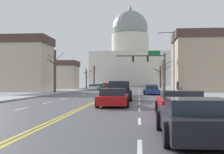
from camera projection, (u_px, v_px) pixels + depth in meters
name	position (u px, v px, depth m)	size (l,w,h in m)	color
ground	(110.00, 95.00, 36.88)	(20.00, 180.00, 0.20)	#49494E
signal_gantry	(151.00, 62.00, 49.50)	(7.91, 0.41, 6.47)	#28282D
street_lamp_right	(172.00, 57.00, 41.81)	(2.26, 0.24, 8.33)	#333338
capitol_building	(130.00, 58.00, 120.65)	(29.19, 22.07, 31.96)	beige
sedan_near_00	(151.00, 89.00, 45.14)	(2.09, 4.57, 1.21)	#B71414
sedan_near_01	(151.00, 90.00, 38.81)	(1.99, 4.49, 1.15)	navy
sedan_near_02	(122.00, 92.00, 32.99)	(2.11, 4.46, 1.20)	silver
pickup_truck_near_03	(119.00, 92.00, 26.93)	(2.32, 5.35, 1.67)	black
sedan_near_04	(113.00, 98.00, 20.27)	(2.17, 4.40, 1.19)	#B71414
sedan_near_05	(179.00, 104.00, 14.23)	(2.12, 4.54, 1.22)	#B71414
sedan_near_06	(196.00, 119.00, 8.71)	(2.08, 4.48, 1.14)	black
sedan_oncoming_00	(94.00, 87.00, 60.13)	(2.16, 4.25, 1.14)	silver
sedan_oncoming_01	(100.00, 87.00, 69.60)	(1.97, 4.44, 1.13)	#1E7247
sedan_oncoming_02	(106.00, 86.00, 81.54)	(2.14, 4.72, 1.28)	#B71414
sedan_oncoming_03	(121.00, 85.00, 92.58)	(2.10, 4.68, 1.20)	#9EA3A8
flank_building_00	(54.00, 75.00, 74.86)	(11.52, 6.95, 6.66)	#B2A38E
flank_building_01	(7.00, 64.00, 50.86)	(14.48, 7.07, 9.00)	#B2A38E
flank_building_02	(216.00, 62.00, 49.21)	(13.40, 7.86, 9.60)	tan
bare_tree_00	(164.00, 73.00, 58.12)	(2.48, 1.81, 5.68)	brown
bare_tree_01	(86.00, 78.00, 66.25)	(1.62, 2.15, 4.54)	brown
bare_tree_02	(160.00, 76.00, 66.79)	(2.70, 1.52, 5.48)	#423328
bare_tree_03	(55.00, 70.00, 42.98)	(2.55, 2.19, 5.89)	#4C3D2D
bare_tree_04	(161.00, 79.00, 74.80)	(1.64, 1.65, 4.56)	#4C3D2D
bare_tree_05	(94.00, 76.00, 78.97)	(1.78, 1.60, 5.96)	#4C3D2D
pedestrian_00	(178.00, 86.00, 45.14)	(0.35, 0.34, 1.64)	black
bicycle_parked	(181.00, 91.00, 38.46)	(0.12, 1.77, 0.85)	black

